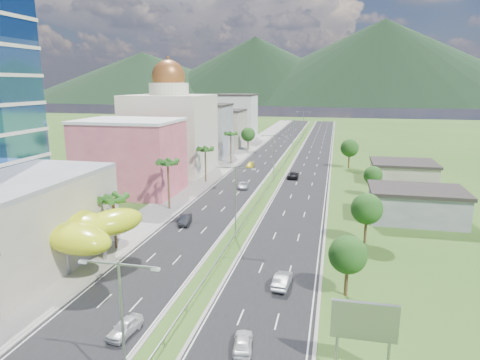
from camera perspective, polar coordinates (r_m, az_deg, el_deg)
The scene contains 37 objects.
ground at distance 56.51m, azimuth -2.95°, elevation -11.12°, with size 500.00×500.00×0.00m, color #2D5119.
road_left at distance 143.21m, azimuth 3.82°, elevation 3.56°, with size 11.00×260.00×0.04m, color black.
road_right at distance 141.73m, azimuth 9.83°, elevation 3.30°, with size 11.00×260.00×0.04m, color black.
sidewalk_left at distance 144.94m, azimuth 0.10°, elevation 3.71°, with size 7.00×260.00×0.12m, color gray.
median_guardrail at distance 124.52m, azimuth 5.95°, elevation 2.40°, with size 0.10×216.06×0.76m.
streetlight_median_a at distance 32.69m, azimuth -15.46°, elevation -17.28°, with size 6.04×0.25×11.00m.
streetlight_median_b at distance 63.44m, azimuth -0.60°, elevation -1.96°, with size 6.04×0.25×11.00m.
streetlight_median_c at distance 101.99m, azimuth 4.56°, elevation 3.63°, with size 6.04×0.25×11.00m.
streetlight_median_d at distance 146.29m, azimuth 7.08°, elevation 6.34°, with size 6.04×0.25×11.00m.
streetlight_median_e at distance 190.92m, azimuth 8.44°, elevation 7.78°, with size 6.04×0.25×11.00m.
lime_canopy at distance 59.75m, azimuth -23.01°, elevation -5.70°, with size 18.00×15.00×7.40m.
pink_shophouse at distance 93.19m, azimuth -14.42°, elevation 2.87°, with size 20.00×15.00×15.00m, color #BE4E63.
domed_building at distance 113.44m, azimuth -9.27°, elevation 6.77°, with size 20.00×20.00×28.70m.
midrise_grey at distance 136.88m, azimuth -4.93°, elevation 6.48°, with size 16.00×15.00×16.00m, color gray.
midrise_beige at distance 158.03m, azimuth -2.52°, elevation 6.81°, with size 16.00×15.00×13.00m, color gray.
midrise_white at distance 180.02m, azimuth -0.60°, elevation 8.34°, with size 16.00×15.00×18.00m, color silver.
billboard at distance 36.81m, azimuth 16.24°, elevation -17.87°, with size 5.20×0.35×6.20m.
shed_near at distance 78.69m, azimuth 22.40°, elevation -3.23°, with size 15.00×10.00×5.00m, color gray.
shed_far at distance 107.92m, azimuth 20.88°, elevation 0.88°, with size 14.00×12.00×4.40m, color gray.
palm_tree_b at distance 61.64m, azimuth -16.55°, elevation -2.64°, with size 3.60×3.60×8.10m.
palm_tree_c at distance 78.90m, azimuth -9.61°, elevation 2.09°, with size 3.60×3.60×9.60m.
palm_tree_d at distance 100.40m, azimuth -4.66°, elevation 3.94°, with size 3.60×3.60×8.60m.
palm_tree_e at distance 124.17m, azimuth -1.24°, elevation 6.03°, with size 3.60×3.60×9.40m.
leafy_tree_lfar at distance 148.72m, azimuth 1.09°, elevation 6.09°, with size 4.90×4.90×8.05m.
leafy_tree_ra at distance 48.28m, azimuth 14.19°, elevation -9.65°, with size 4.20×4.20×6.90m.
leafy_tree_rb at distance 64.39m, azimuth 16.56°, elevation -3.73°, with size 4.55×4.55×7.47m.
leafy_tree_rc at distance 91.95m, azimuth 17.31°, elevation 0.57°, with size 3.85×3.85×6.33m.
leafy_tree_rd at distance 121.02m, azimuth 14.40°, elevation 4.15°, with size 4.90×4.90×8.05m.
mountain_ridge at distance 502.35m, azimuth 18.13°, elevation 9.53°, with size 860.00×140.00×90.00m, color black, non-canonical shape.
car_white_near_left at distance 43.30m, azimuth -15.10°, elevation -18.42°, with size 1.70×4.23×1.44m, color silver.
car_dark_left at distance 71.88m, azimuth -7.32°, elevation -5.22°, with size 1.62×4.66×1.53m, color black.
car_silver_mid_left at distance 95.14m, azimuth 0.38°, elevation -0.71°, with size 2.17×4.70×1.31m, color #B9BAC1.
car_yellow_far_left at distance 118.63m, azimuth 1.35°, elevation 1.99°, with size 1.86×4.57×1.33m, color gold.
car_white_near_right at distance 40.00m, azimuth 0.41°, elevation -20.82°, with size 1.64×4.08×1.39m, color silver.
car_silver_right at distance 50.62m, azimuth 5.66°, elevation -13.12°, with size 1.66×4.76×1.57m, color #9B9CA2.
car_dark_far_right at distance 106.23m, azimuth 7.07°, elevation 0.69°, with size 2.60×5.64×1.57m, color black.
motorcycle at distance 54.19m, azimuth -18.24°, elevation -12.09°, with size 0.61×2.00×1.28m, color black.
Camera 1 is at (14.07, -49.72, 22.87)m, focal length 32.00 mm.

